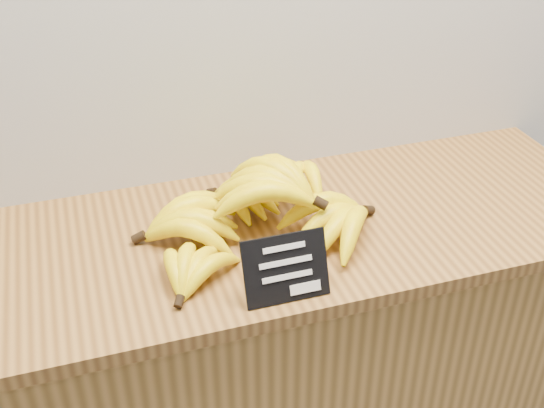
% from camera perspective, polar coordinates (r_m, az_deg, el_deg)
% --- Properties ---
extents(counter, '(1.50, 0.50, 0.90)m').
position_cam_1_polar(counter, '(1.73, -0.52, -15.23)').
color(counter, '#AC7C37').
rests_on(counter, ground).
extents(counter_top, '(1.56, 0.54, 0.03)m').
position_cam_1_polar(counter_top, '(1.42, -0.61, -2.53)').
color(counter_top, olive).
rests_on(counter_top, counter).
extents(chalkboard_sign, '(0.16, 0.05, 0.12)m').
position_cam_1_polar(chalkboard_sign, '(1.21, 1.17, -5.42)').
color(chalkboard_sign, black).
rests_on(chalkboard_sign, counter_top).
extents(banana_pile, '(0.52, 0.39, 0.13)m').
position_cam_1_polar(banana_pile, '(1.37, -1.15, -0.58)').
color(banana_pile, '#FFEB0A').
rests_on(banana_pile, counter_top).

